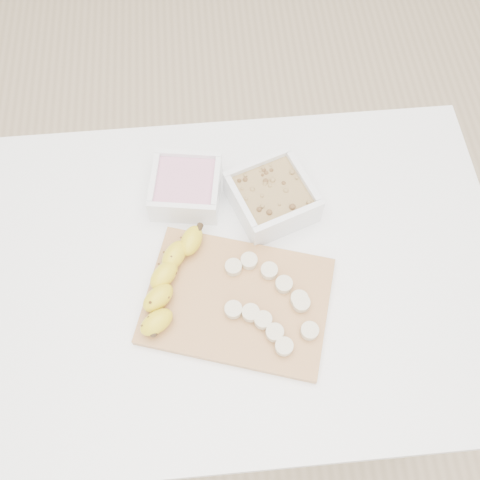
{
  "coord_description": "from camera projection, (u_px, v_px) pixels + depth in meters",
  "views": [
    {
      "loc": [
        -0.04,
        -0.4,
        1.67
      ],
      "look_at": [
        0.0,
        0.03,
        0.81
      ],
      "focal_mm": 40.0,
      "sensor_mm": 36.0,
      "label": 1
    }
  ],
  "objects": [
    {
      "name": "table",
      "position": [
        241.0,
        287.0,
        1.09
      ],
      "size": [
        1.0,
        0.7,
        0.75
      ],
      "color": "white",
      "rests_on": "ground"
    },
    {
      "name": "ground",
      "position": [
        241.0,
        364.0,
        1.67
      ],
      "size": [
        3.5,
        3.5,
        0.0
      ],
      "primitive_type": "plane",
      "color": "#C6AD89",
      "rests_on": "ground"
    },
    {
      "name": "cutting_board",
      "position": [
        237.0,
        301.0,
        0.97
      ],
      "size": [
        0.38,
        0.32,
        0.01
      ],
      "primitive_type": "cube",
      "rotation": [
        0.0,
        0.0,
        -0.3
      ],
      "color": "#B2824C",
      "rests_on": "table"
    },
    {
      "name": "banana_slices",
      "position": [
        271.0,
        302.0,
        0.95
      ],
      "size": [
        0.16,
        0.2,
        0.02
      ],
      "color": "beige",
      "rests_on": "cutting_board"
    },
    {
      "name": "bowl_yogurt",
      "position": [
        186.0,
        187.0,
        1.05
      ],
      "size": [
        0.15,
        0.15,
        0.06
      ],
      "color": "white",
      "rests_on": "table"
    },
    {
      "name": "bowl_granola",
      "position": [
        272.0,
        197.0,
        1.03
      ],
      "size": [
        0.19,
        0.19,
        0.07
      ],
      "color": "white",
      "rests_on": "table"
    },
    {
      "name": "banana",
      "position": [
        170.0,
        281.0,
        0.95
      ],
      "size": [
        0.17,
        0.21,
        0.04
      ],
      "primitive_type": null,
      "rotation": [
        0.0,
        0.0,
        -0.62
      ],
      "color": "yellow",
      "rests_on": "cutting_board"
    }
  ]
}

